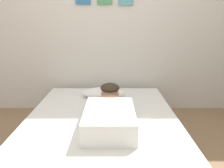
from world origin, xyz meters
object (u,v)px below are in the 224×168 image
Objects in this scene: cell_phone at (91,116)px; bed at (102,134)px; person_lying at (109,111)px; pillow at (103,93)px; coffee_cup at (119,102)px.

bed is at bearing -14.67° from cell_phone.
cell_phone is (-0.11, 0.03, 0.18)m from bed.
bed is 0.21m from cell_phone.
person_lying is (0.07, -0.10, 0.28)m from bed.
person_lying is at bearing -83.29° from pillow.
pillow is at bearing 96.71° from person_lying.
pillow reaches higher than cell_phone.
person_lying reaches higher than coffee_cup.
pillow is 4.16× the size of coffee_cup.
pillow is at bearing 80.84° from cell_phone.
person_lying reaches higher than bed.
coffee_cup is at bearing 75.53° from person_lying.
pillow is at bearing 123.70° from coffee_cup.
pillow is 0.35m from coffee_cup.
person_lying is 0.24m from cell_phone.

